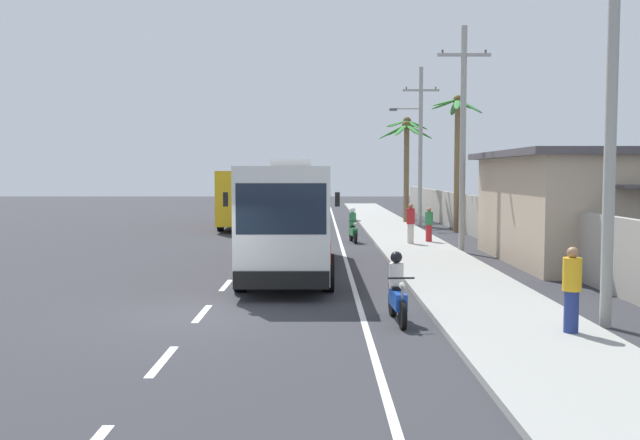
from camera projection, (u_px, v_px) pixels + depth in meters
name	position (u px, v px, depth m)	size (l,w,h in m)	color
ground_plane	(197.00, 316.00, 15.73)	(160.00, 160.00, 0.00)	#303035
sidewalk_kerb	(427.00, 259.00, 25.73)	(3.20, 90.00, 0.14)	#999993
lane_markings	(308.00, 247.00, 30.49)	(3.83, 71.00, 0.01)	white
boundary_wall	(501.00, 224.00, 29.67)	(0.24, 60.00, 2.09)	#9E998E
coach_bus_foreground	(287.00, 213.00, 22.76)	(2.92, 11.35, 3.69)	silver
coach_bus_far_lane	(244.00, 195.00, 41.94)	(3.08, 11.36, 3.63)	gold
motorcycle_beside_bus	(350.00, 228.00, 32.40)	(0.56, 1.96, 1.64)	black
motorcycle_trailing	(394.00, 293.00, 15.09)	(0.56, 1.96, 1.53)	black
pedestrian_near_kerb	(426.00, 224.00, 31.37)	(0.36, 0.36, 1.54)	red
pedestrian_midwalk	(408.00, 223.00, 30.48)	(0.36, 0.36, 1.76)	beige
pedestrian_far_walk	(569.00, 288.00, 13.47)	(0.36, 0.36, 1.68)	navy
utility_pole_nearest	(606.00, 68.00, 14.26)	(3.06, 0.24, 10.24)	#9E9E99
utility_pole_mid	(460.00, 135.00, 27.88)	(2.15, 0.24, 9.10)	#9E9E99
utility_pole_far	(417.00, 143.00, 41.44)	(2.96, 0.24, 9.52)	#9E9E99
palm_nearest	(455.00, 138.00, 37.57)	(2.88, 2.81, 7.44)	brown
palm_second	(403.00, 148.00, 43.76)	(3.50, 3.41, 6.52)	brown
palm_third	(404.00, 152.00, 47.85)	(2.97, 2.96, 7.10)	brown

